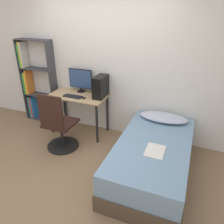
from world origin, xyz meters
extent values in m
plane|color=#846647|center=(0.00, 0.00, 0.00)|extent=(14.00, 14.00, 0.00)
cube|color=silver|center=(0.00, 1.51, 1.25)|extent=(8.00, 0.05, 2.50)
cube|color=tan|center=(-0.43, 1.20, 0.75)|extent=(1.06, 0.57, 0.02)
cylinder|color=black|center=(-0.91, 0.96, 0.37)|extent=(0.04, 0.04, 0.74)
cylinder|color=black|center=(0.05, 0.96, 0.37)|extent=(0.04, 0.04, 0.74)
cylinder|color=black|center=(-0.91, 1.43, 0.37)|extent=(0.04, 0.04, 0.74)
cylinder|color=black|center=(0.05, 1.43, 0.37)|extent=(0.04, 0.04, 0.74)
cube|color=#38383D|center=(-1.79, 1.36, 0.84)|extent=(0.02, 0.23, 1.68)
cube|color=#38383D|center=(-1.08, 1.36, 0.84)|extent=(0.02, 0.23, 1.68)
cube|color=#38383D|center=(-1.44, 1.36, 0.01)|extent=(0.70, 0.23, 0.02)
cube|color=#38383D|center=(-1.44, 1.36, 0.56)|extent=(0.70, 0.23, 0.02)
cube|color=#38383D|center=(-1.44, 1.36, 1.11)|extent=(0.70, 0.23, 0.02)
cube|color=#38383D|center=(-1.44, 1.36, 1.67)|extent=(0.70, 0.23, 0.02)
cube|color=black|center=(-1.75, 1.36, 0.27)|extent=(0.04, 0.20, 0.50)
cube|color=teal|center=(-1.71, 1.36, 0.26)|extent=(0.04, 0.20, 0.48)
cube|color=red|center=(-1.67, 1.36, 0.25)|extent=(0.03, 0.20, 0.46)
cube|color=#2870B7|center=(-1.64, 1.36, 0.25)|extent=(0.02, 0.20, 0.47)
cube|color=green|center=(-1.76, 1.36, 0.78)|extent=(0.03, 0.20, 0.43)
cube|color=gold|center=(-1.71, 1.36, 0.80)|extent=(0.03, 0.20, 0.46)
cube|color=orange|center=(-1.68, 1.36, 0.82)|extent=(0.03, 0.20, 0.50)
cube|color=green|center=(-1.76, 1.36, 1.35)|extent=(0.03, 0.20, 0.45)
cube|color=gold|center=(-1.72, 1.36, 1.37)|extent=(0.03, 0.20, 0.50)
cube|color=beige|center=(-1.70, 1.36, 1.37)|extent=(0.02, 0.20, 0.49)
cylinder|color=black|center=(-0.46, 0.62, 0.01)|extent=(0.55, 0.55, 0.03)
cylinder|color=black|center=(-0.46, 0.62, 0.24)|extent=(0.05, 0.05, 0.41)
cube|color=black|center=(-0.46, 0.62, 0.46)|extent=(0.47, 0.47, 0.04)
cube|color=black|center=(-0.46, 0.40, 0.76)|extent=(0.43, 0.04, 0.55)
cube|color=#4C3D2D|center=(1.13, 0.53, 0.12)|extent=(1.00, 1.89, 0.24)
cube|color=#708EA8|center=(1.13, 0.53, 0.39)|extent=(0.97, 1.86, 0.29)
ellipsoid|color=#B2B7C6|center=(1.13, 1.22, 0.59)|extent=(0.76, 0.36, 0.11)
cube|color=silver|center=(1.19, 0.32, 0.54)|extent=(0.24, 0.32, 0.01)
cylinder|color=black|center=(-0.47, 1.38, 0.77)|extent=(0.16, 0.16, 0.01)
cylinder|color=black|center=(-0.47, 1.38, 0.81)|extent=(0.04, 0.04, 0.07)
cube|color=black|center=(-0.47, 1.38, 1.01)|extent=(0.47, 0.01, 0.36)
cube|color=navy|center=(-0.47, 1.38, 1.01)|extent=(0.45, 0.01, 0.34)
cube|color=black|center=(-0.47, 1.08, 0.77)|extent=(0.35, 0.13, 0.02)
cube|color=black|center=(-0.01, 1.28, 0.95)|extent=(0.18, 0.37, 0.38)
ellipsoid|color=black|center=(-0.25, 1.08, 0.77)|extent=(0.06, 0.09, 0.02)
camera|label=1|loc=(1.53, -2.04, 2.20)|focal=35.00mm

